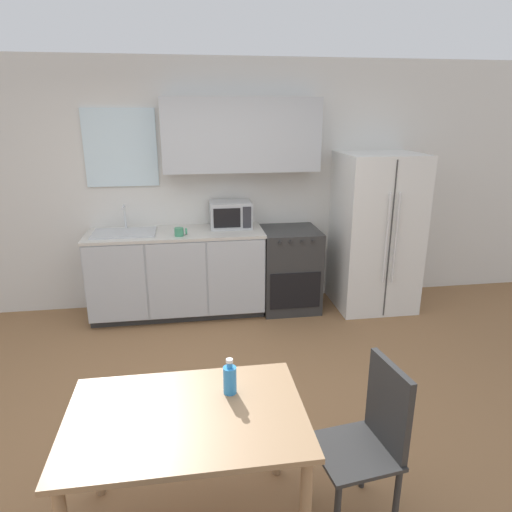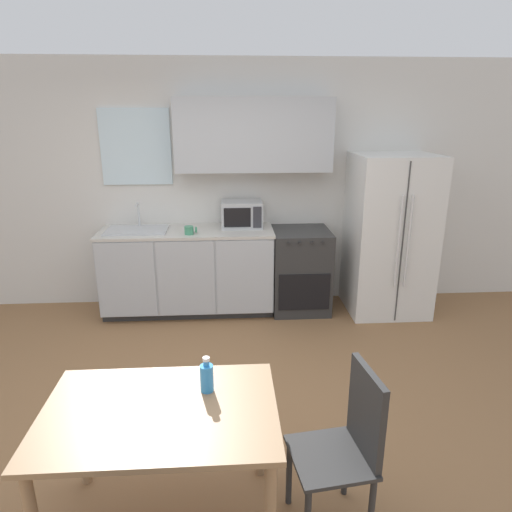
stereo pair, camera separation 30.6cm
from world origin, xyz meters
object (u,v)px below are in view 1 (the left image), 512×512
at_px(coffee_mug, 180,232).
at_px(refrigerator, 375,232).
at_px(dining_chair_side, 372,433).
at_px(microwave, 230,214).
at_px(dining_table, 187,432).
at_px(oven_range, 289,269).
at_px(drink_bottle, 230,379).

bearing_deg(coffee_mug, refrigerator, 2.80).
distance_m(coffee_mug, dining_chair_side, 2.88).
distance_m(microwave, dining_table, 3.00).
height_order(refrigerator, coffee_mug, refrigerator).
bearing_deg(oven_range, refrigerator, -4.02).
relative_size(refrigerator, microwave, 3.91).
height_order(microwave, dining_table, microwave).
bearing_deg(oven_range, dining_chair_side, -93.83).
bearing_deg(coffee_mug, microwave, 27.75).
distance_m(microwave, coffee_mug, 0.63).
xyz_separation_m(oven_range, refrigerator, (0.96, -0.07, 0.41)).
bearing_deg(microwave, oven_range, -10.21).
bearing_deg(microwave, coffee_mug, -152.25).
distance_m(oven_range, dining_table, 3.04).
distance_m(oven_range, drink_bottle, 2.84).
height_order(refrigerator, microwave, refrigerator).
relative_size(dining_table, dining_chair_side, 1.27).
relative_size(coffee_mug, drink_bottle, 0.65).
height_order(oven_range, microwave, microwave).
height_order(dining_table, drink_bottle, drink_bottle).
xyz_separation_m(oven_range, dining_table, (-1.16, -2.81, 0.18)).
distance_m(coffee_mug, dining_table, 2.66).
bearing_deg(dining_table, drink_bottle, 32.39).
distance_m(oven_range, coffee_mug, 1.31).
relative_size(refrigerator, dining_table, 1.47).
height_order(oven_range, drink_bottle, drink_bottle).
xyz_separation_m(dining_table, drink_bottle, (0.23, 0.15, 0.19)).
bearing_deg(drink_bottle, coffee_mug, 96.13).
bearing_deg(oven_range, microwave, 169.79).
relative_size(oven_range, microwave, 2.06).
distance_m(refrigerator, microwave, 1.63).
distance_m(oven_range, refrigerator, 1.05).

